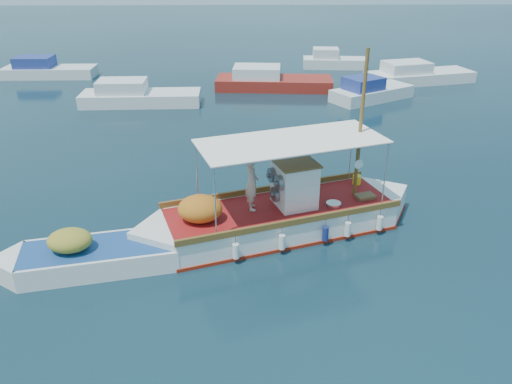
{
  "coord_description": "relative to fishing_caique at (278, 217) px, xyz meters",
  "views": [
    {
      "loc": [
        -1.56,
        -15.52,
        9.1
      ],
      "look_at": [
        -1.23,
        0.0,
        1.52
      ],
      "focal_mm": 35.0,
      "sensor_mm": 36.0,
      "label": 1
    }
  ],
  "objects": [
    {
      "name": "dinghy",
      "position": [
        -5.8,
        -2.11,
        -0.23
      ],
      "size": [
        6.47,
        2.8,
        1.61
      ],
      "rotation": [
        0.0,
        0.0,
        0.21
      ],
      "color": "white",
      "rests_on": "ground"
    },
    {
      "name": "bg_boat_nw",
      "position": [
        -8.12,
        16.33,
        -0.08
      ],
      "size": [
        7.65,
        2.61,
        1.8
      ],
      "rotation": [
        0.0,
        0.0,
        0.03
      ],
      "color": "silver",
      "rests_on": "ground"
    },
    {
      "name": "fishing_caique",
      "position": [
        0.0,
        0.0,
        0.0
      ],
      "size": [
        10.02,
        5.21,
        6.45
      ],
      "rotation": [
        0.0,
        0.0,
        0.33
      ],
      "color": "white",
      "rests_on": "ground"
    },
    {
      "name": "bg_boat_ne",
      "position": [
        7.17,
        17.08,
        -0.08
      ],
      "size": [
        6.01,
        4.81,
        1.8
      ],
      "rotation": [
        0.0,
        0.0,
        0.54
      ],
      "color": "silver",
      "rests_on": "ground"
    },
    {
      "name": "bg_boat_e",
      "position": [
        11.78,
        21.81,
        -0.08
      ],
      "size": [
        8.44,
        4.45,
        1.8
      ],
      "rotation": [
        0.0,
        0.0,
        0.24
      ],
      "color": "silver",
      "rests_on": "ground"
    },
    {
      "name": "bg_boat_far_w",
      "position": [
        -16.7,
        24.16,
        -0.08
      ],
      "size": [
        7.02,
        2.31,
        1.8
      ],
      "rotation": [
        0.0,
        0.0,
        0.0
      ],
      "color": "silver",
      "rests_on": "ground"
    },
    {
      "name": "bg_boat_far_n",
      "position": [
        6.29,
        27.18,
        -0.08
      ],
      "size": [
        5.42,
        2.44,
        1.8
      ],
      "rotation": [
        0.0,
        0.0,
        -0.09
      ],
      "color": "silver",
      "rests_on": "ground"
    },
    {
      "name": "ground",
      "position": [
        0.46,
        0.07,
        -0.57
      ],
      "size": [
        160.0,
        160.0,
        0.0
      ],
      "primitive_type": "plane",
      "color": "black",
      "rests_on": "ground"
    },
    {
      "name": "bg_boat_n",
      "position": [
        0.68,
        20.19,
        -0.08
      ],
      "size": [
        8.43,
        3.44,
        1.8
      ],
      "rotation": [
        0.0,
        0.0,
        -0.08
      ],
      "color": "maroon",
      "rests_on": "ground"
    }
  ]
}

